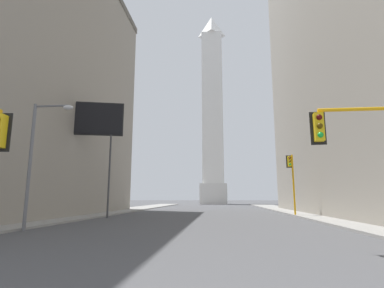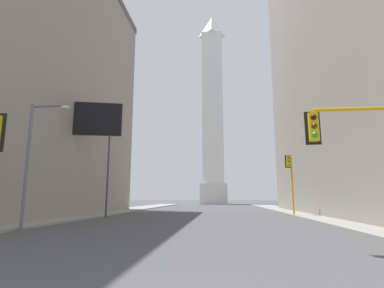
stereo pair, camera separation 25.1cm
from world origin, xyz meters
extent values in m
cube|color=gray|center=(-11.98, 30.00, 0.07)|extent=(5.00, 100.01, 0.15)
cube|color=gray|center=(11.98, 30.00, 0.07)|extent=(5.00, 100.01, 0.15)
cube|color=silver|center=(0.00, 83.35, 2.85)|extent=(7.50, 7.50, 5.70)
cube|color=white|center=(0.00, 83.35, 28.44)|extent=(6.00, 6.00, 45.49)
pyramid|color=white|center=(0.00, 83.35, 54.48)|extent=(6.00, 6.00, 6.60)
cylinder|color=orange|center=(7.76, 9.11, 5.24)|extent=(3.73, 0.14, 0.14)
cube|color=yellow|center=(5.90, 9.11, 4.57)|extent=(0.37, 0.37, 1.10)
cube|color=black|center=(5.91, 9.29, 4.57)|extent=(0.58, 0.09, 1.32)
sphere|color=#410907|center=(5.88, 8.92, 4.91)|extent=(0.22, 0.22, 0.22)
sphere|color=#483506|center=(5.88, 8.92, 4.57)|extent=(0.22, 0.22, 0.22)
sphere|color=green|center=(5.88, 8.92, 4.23)|extent=(0.22, 0.22, 0.22)
cylinder|color=orange|center=(9.68, 29.92, 3.19)|extent=(0.18, 0.18, 6.37)
cylinder|color=#262626|center=(9.68, 29.92, 0.05)|extent=(0.40, 0.40, 0.10)
cube|color=yellow|center=(9.39, 29.92, 5.67)|extent=(0.36, 0.36, 1.10)
cube|color=black|center=(9.38, 30.10, 5.67)|extent=(0.58, 0.07, 1.32)
sphere|color=#410907|center=(9.40, 29.73, 6.01)|extent=(0.22, 0.22, 0.22)
sphere|color=#483506|center=(9.40, 29.73, 5.67)|extent=(0.22, 0.22, 0.22)
sphere|color=green|center=(9.40, 29.73, 5.33)|extent=(0.22, 0.22, 0.22)
cylinder|color=slate|center=(-9.25, 14.29, 3.80)|extent=(0.20, 0.20, 7.60)
cylinder|color=slate|center=(-8.19, 14.29, 7.45)|extent=(2.13, 0.12, 0.12)
sphere|color=slate|center=(-9.25, 14.29, 7.45)|extent=(0.20, 0.20, 0.20)
ellipsoid|color=silver|center=(-7.12, 14.29, 7.33)|extent=(0.64, 0.36, 0.26)
cylinder|color=#3F3F42|center=(-13.08, 24.17, 3.98)|extent=(0.18, 0.18, 7.96)
cylinder|color=#3F3F42|center=(-8.54, 25.30, 3.98)|extent=(0.18, 0.18, 7.96)
cube|color=black|center=(-10.81, 24.73, 9.51)|extent=(6.54, 1.86, 3.10)
cube|color=black|center=(-10.81, 24.73, 9.51)|extent=(6.75, 1.80, 3.34)
camera|label=1|loc=(2.12, -2.50, 1.91)|focal=28.00mm
camera|label=2|loc=(2.37, -2.48, 1.91)|focal=28.00mm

